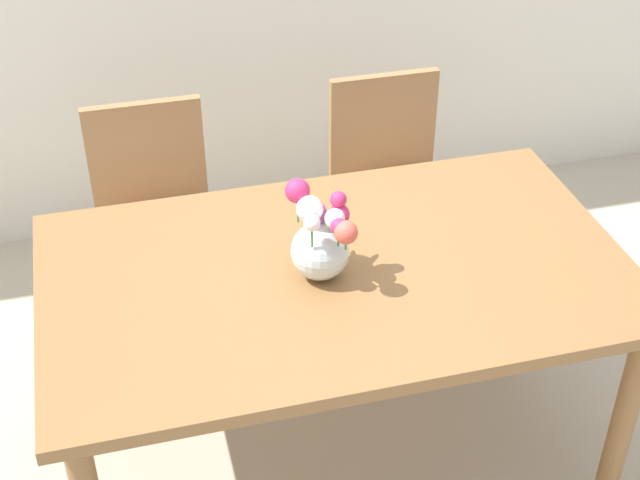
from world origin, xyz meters
name	(u,v)px	position (x,y,z in m)	size (l,w,h in m)	color
ground_plane	(334,454)	(0.00, 0.00, 0.00)	(12.00, 12.00, 0.00)	#B7AD99
dining_table	(336,292)	(0.00, 0.00, 0.69)	(1.67, 0.99, 0.78)	olive
chair_left	(155,210)	(-0.45, 0.84, 0.52)	(0.42, 0.42, 0.90)	#9E7047
chair_right	(390,177)	(0.45, 0.84, 0.52)	(0.42, 0.42, 0.90)	#9E7047
flower_vase	(320,239)	(-0.05, -0.02, 0.90)	(0.16, 0.24, 0.28)	silver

